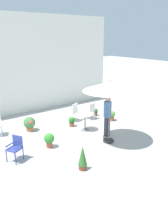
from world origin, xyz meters
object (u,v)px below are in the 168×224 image
(potted_plant_0, at_px, (72,121))
(potted_plant_4, at_px, (112,115))
(patio_chair_3, at_px, (16,146))
(potted_plant_2, at_px, (83,157))
(potted_plant_1, at_px, (30,123))
(patio_chair_2, at_px, (90,110))
(patio_umbrella_0, at_px, (110,87))
(potted_plant_5, at_px, (49,139))
(cafe_table_0, at_px, (85,119))
(potted_plant_3, at_px, (95,112))
(patio_chair_0, at_px, (73,111))
(standing_person, at_px, (107,116))

(potted_plant_0, height_order, potted_plant_4, potted_plant_4)
(patio_chair_3, height_order, potted_plant_2, patio_chair_3)
(potted_plant_1, bearing_deg, patio_chair_2, -7.78)
(potted_plant_0, bearing_deg, patio_umbrella_0, -84.03)
(potted_plant_0, bearing_deg, potted_plant_5, -146.11)
(cafe_table_0, xyz_separation_m, potted_plant_4, (1.83, 0.19, -0.24))
(patio_chair_2, relative_size, potted_plant_2, 1.05)
(potted_plant_1, bearing_deg, potted_plant_3, -2.94)
(potted_plant_2, bearing_deg, patio_umbrella_0, 26.19)
(patio_chair_0, xyz_separation_m, potted_plant_1, (-2.26, 0.13, -0.17))
(patio_chair_2, height_order, potted_plant_0, patio_chair_2)
(potted_plant_4, height_order, standing_person, standing_person)
(patio_umbrella_0, distance_m, potted_plant_3, 3.83)
(patio_chair_0, height_order, potted_plant_1, patio_chair_0)
(potted_plant_1, xyz_separation_m, potted_plant_5, (-0.10, -1.98, -0.03))
(patio_chair_0, xyz_separation_m, potted_plant_0, (-0.46, -0.57, -0.28))
(standing_person, bearing_deg, potted_plant_2, -148.13)
(potted_plant_3, xyz_separation_m, potted_plant_5, (-3.79, -1.79, 0.11))
(standing_person, bearing_deg, potted_plant_1, 133.89)
(patio_chair_2, xyz_separation_m, potted_plant_1, (-3.11, 0.43, -0.14))
(patio_chair_0, relative_size, potted_plant_2, 1.13)
(standing_person, bearing_deg, potted_plant_5, 168.34)
(patio_chair_3, height_order, potted_plant_3, patio_chair_3)
(potted_plant_5, bearing_deg, patio_chair_0, 38.03)
(patio_chair_3, bearing_deg, potted_plant_3, 20.65)
(potted_plant_1, xyz_separation_m, potted_plant_3, (3.69, -0.19, -0.14))
(patio_chair_0, height_order, potted_plant_4, patio_chair_0)
(potted_plant_3, bearing_deg, cafe_table_0, -142.89)
(patio_umbrella_0, height_order, patio_chair_0, patio_umbrella_0)
(patio_umbrella_0, bearing_deg, patio_chair_2, 67.21)
(patio_umbrella_0, bearing_deg, potted_plant_0, 95.97)
(potted_plant_2, height_order, standing_person, standing_person)
(potted_plant_1, bearing_deg, potted_plant_4, -18.02)
(patio_chair_2, distance_m, potted_plant_1, 3.15)
(potted_plant_0, relative_size, potted_plant_1, 0.71)
(patio_umbrella_0, bearing_deg, patio_chair_0, 85.59)
(cafe_table_0, relative_size, standing_person, 0.43)
(potted_plant_1, bearing_deg, patio_umbrella_0, -55.63)
(cafe_table_0, xyz_separation_m, standing_person, (0.37, -1.05, 0.39))
(patio_chair_2, bearing_deg, potted_plant_4, -48.34)
(potted_plant_1, bearing_deg, cafe_table_0, -35.54)
(potted_plant_0, xyz_separation_m, potted_plant_3, (1.88, 0.51, -0.03))
(potted_plant_5, relative_size, standing_person, 0.33)
(potted_plant_1, bearing_deg, potted_plant_2, -90.27)
(patio_chair_0, xyz_separation_m, potted_plant_5, (-2.36, -1.85, -0.20))
(potted_plant_4, distance_m, standing_person, 2.01)
(potted_plant_2, bearing_deg, potted_plant_0, 61.10)
(cafe_table_0, relative_size, patio_chair_0, 0.81)
(patio_chair_2, xyz_separation_m, potted_plant_2, (-3.13, -3.57, -0.08))
(potted_plant_3, xyz_separation_m, standing_person, (-1.29, -2.30, 0.69))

